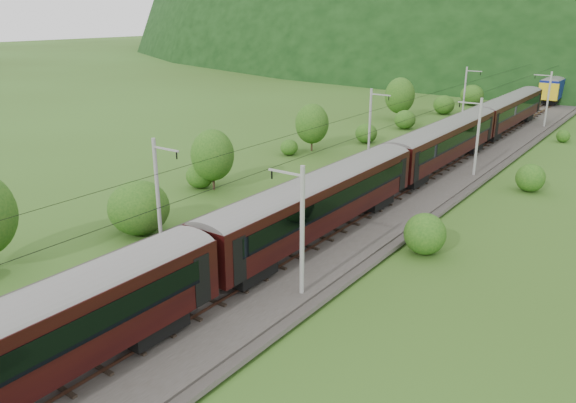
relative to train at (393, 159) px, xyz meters
The scene contains 14 objects.
ground 20.64m from the train, 96.80° to the right, with size 600.00×600.00×0.00m, color #324C17.
railbed 11.06m from the train, 103.32° to the right, with size 14.00×220.00×0.30m, color #38332D.
track_left 11.75m from the train, 115.35° to the right, with size 2.40×220.00×0.27m.
track_right 10.72m from the train, 90.00° to the right, with size 2.40×220.00×0.27m.
catenary_left 14.62m from the train, 125.68° to the left, with size 2.54×192.28×8.00m.
catenary_right 12.45m from the train, 72.59° to the left, with size 2.54×192.28×8.00m.
overhead_wires 10.90m from the train, 103.32° to the right, with size 4.83×198.00×0.03m.
mountain_ridge 305.49m from the train, 113.62° to the left, with size 336.00×280.00×132.00m, color black.
train is the anchor object (origin of this frame).
hazard_post_near 24.89m from the train, 96.89° to the left, with size 0.17×0.17×1.56m, color red.
hazard_post_far 12.60m from the train, 98.78° to the left, with size 0.14×0.14×1.33m, color red.
signal 14.74m from the train, 113.54° to the left, with size 0.25×0.25×2.23m.
vegetation_left 16.14m from the train, 159.25° to the right, with size 9.81×148.70×6.86m.
vegetation_right 16.10m from the train, 56.86° to the right, with size 5.77×96.32×2.71m.
Camera 1 is at (23.33, -25.33, 16.56)m, focal length 35.00 mm.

